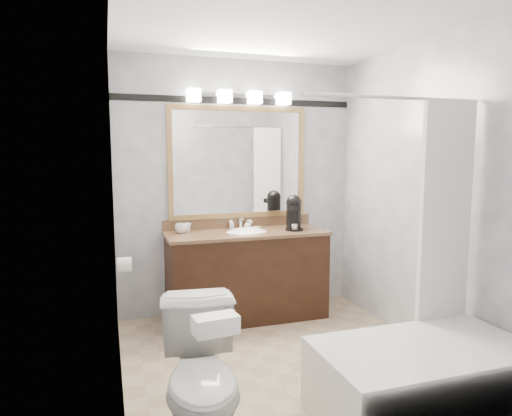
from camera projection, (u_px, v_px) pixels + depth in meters
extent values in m
cube|color=tan|center=(285.00, 363.00, 3.50)|extent=(2.40, 2.60, 0.01)
cube|color=white|center=(288.00, 23.00, 3.19)|extent=(2.40, 2.60, 0.01)
cube|color=silver|center=(238.00, 188.00, 4.57)|extent=(2.40, 0.01, 2.50)
cube|color=silver|center=(392.00, 230.00, 2.11)|extent=(2.40, 0.01, 2.50)
cube|color=silver|center=(115.00, 207.00, 2.97)|extent=(0.01, 2.60, 2.50)
cube|color=silver|center=(424.00, 196.00, 3.71)|extent=(0.01, 2.60, 2.50)
cube|color=black|center=(247.00, 276.00, 4.40)|extent=(1.50, 0.55, 0.82)
cube|color=#946846|center=(247.00, 233.00, 4.35)|extent=(1.53, 0.58, 0.03)
cube|color=#946846|center=(239.00, 222.00, 4.60)|extent=(1.53, 0.03, 0.10)
ellipsoid|color=white|center=(247.00, 235.00, 4.35)|extent=(0.44, 0.34, 0.14)
cube|color=#AF854F|center=(238.00, 109.00, 4.45)|extent=(1.40, 0.04, 0.05)
cube|color=#AF854F|center=(239.00, 215.00, 4.58)|extent=(1.40, 0.04, 0.05)
cube|color=#AF854F|center=(170.00, 163.00, 4.31)|extent=(0.05, 0.04, 1.00)
cube|color=#AF854F|center=(301.00, 162.00, 4.73)|extent=(0.05, 0.04, 1.00)
cube|color=white|center=(238.00, 163.00, 4.52)|extent=(1.30, 0.01, 1.00)
cube|color=silver|center=(239.00, 95.00, 4.43)|extent=(0.90, 0.05, 0.03)
cube|color=white|center=(194.00, 95.00, 4.24)|extent=(0.12, 0.12, 0.12)
cube|color=white|center=(225.00, 96.00, 4.34)|extent=(0.12, 0.12, 0.12)
cube|color=white|center=(255.00, 98.00, 4.43)|extent=(0.12, 0.12, 0.12)
cube|color=white|center=(283.00, 99.00, 4.52)|extent=(0.12, 0.12, 0.12)
cube|color=black|center=(238.00, 101.00, 4.46)|extent=(2.40, 0.01, 0.06)
cube|color=white|center=(423.00, 381.00, 2.76)|extent=(1.30, 0.72, 0.45)
cylinder|color=silver|center=(396.00, 98.00, 2.91)|extent=(1.30, 0.02, 0.02)
cube|color=white|center=(445.00, 215.00, 3.13)|extent=(0.40, 0.04, 1.55)
cylinder|color=white|center=(124.00, 265.00, 3.68)|extent=(0.11, 0.12, 0.12)
imported|color=white|center=(203.00, 380.00, 2.45)|extent=(0.52, 0.81, 0.78)
cube|color=white|center=(215.00, 324.00, 2.09)|extent=(0.22, 0.13, 0.08)
cylinder|color=black|center=(294.00, 229.00, 4.42)|extent=(0.18, 0.18, 0.02)
cylinder|color=black|center=(294.00, 215.00, 4.47)|extent=(0.15, 0.15, 0.25)
sphere|color=black|center=(294.00, 203.00, 4.45)|extent=(0.15, 0.15, 0.15)
cube|color=black|center=(295.00, 208.00, 4.38)|extent=(0.12, 0.12, 0.05)
cylinder|color=silver|center=(294.00, 227.00, 4.40)|extent=(0.06, 0.06, 0.06)
imported|color=white|center=(181.00, 228.00, 4.27)|extent=(0.13, 0.13, 0.09)
imported|color=white|center=(187.00, 227.00, 4.35)|extent=(0.10, 0.10, 0.08)
imported|color=white|center=(232.00, 224.00, 4.50)|extent=(0.05, 0.05, 0.09)
imported|color=white|center=(247.00, 224.00, 4.51)|extent=(0.08, 0.08, 0.08)
cube|color=beige|center=(256.00, 228.00, 4.50)|extent=(0.08, 0.06, 0.02)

